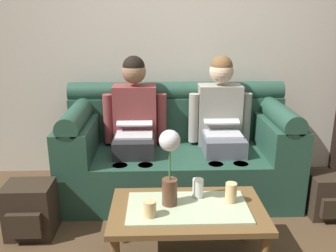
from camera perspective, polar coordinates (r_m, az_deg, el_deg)
name	(u,v)px	position (r m, az deg, el deg)	size (l,w,h in m)	color
back_wall_patterned	(175,26)	(3.54, 1.17, 15.60)	(6.00, 0.12, 2.90)	beige
couch	(178,152)	(3.23, 1.57, -4.13)	(1.98, 0.88, 0.96)	#234738
person_left	(135,122)	(3.13, -5.34, 0.62)	(0.56, 0.67, 1.22)	#232326
person_right	(221,121)	(3.18, 8.46, 0.74)	(0.56, 0.67, 1.22)	#595B66
coffee_table	(187,215)	(2.32, 3.12, -13.92)	(0.97, 0.57, 0.41)	brown
flower_vase	(170,163)	(2.19, 0.26, -5.88)	(0.13, 0.13, 0.49)	brown
cup_near_left	(150,209)	(2.17, -2.91, -12.99)	(0.08, 0.08, 0.10)	#DBB77A
cup_near_right	(198,188)	(2.38, 4.79, -9.81)	(0.07, 0.07, 0.13)	white
cup_far_center	(231,193)	(2.35, 9.98, -10.38)	(0.07, 0.07, 0.13)	#DBB77A
backpack_left	(30,210)	(2.85, -21.06, -12.39)	(0.34, 0.31, 0.40)	#2D2319
backpack_right	(327,196)	(3.17, 23.90, -10.12)	(0.28, 0.30, 0.35)	#2D2319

